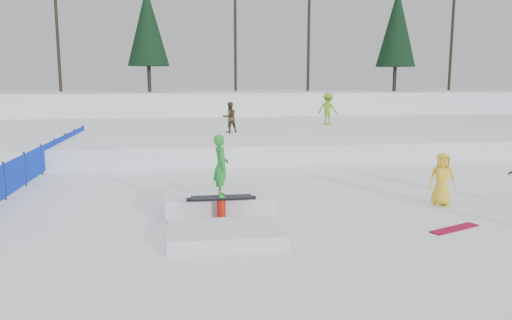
{
  "coord_description": "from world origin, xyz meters",
  "views": [
    {
      "loc": [
        -1.54,
        -11.74,
        3.34
      ],
      "look_at": [
        0.5,
        2.0,
        1.1
      ],
      "focal_mm": 35.0,
      "sensor_mm": 36.0,
      "label": 1
    }
  ],
  "objects": [
    {
      "name": "snow_berm",
      "position": [
        0.0,
        30.0,
        1.2
      ],
      "size": [
        60.0,
        14.0,
        2.4
      ],
      "primitive_type": "cube",
      "color": "white",
      "rests_on": "ground"
    },
    {
      "name": "loose_board_red",
      "position": [
        4.5,
        -1.65,
        0.01
      ],
      "size": [
        1.4,
        0.81,
        0.03
      ],
      "primitive_type": "cube",
      "rotation": [
        0.0,
        0.0,
        0.41
      ],
      "color": "maroon",
      "rests_on": "ground"
    },
    {
      "name": "treeline",
      "position": [
        6.18,
        28.28,
        7.45
      ],
      "size": [
        40.24,
        4.22,
        10.5
      ],
      "color": "black",
      "rests_on": "snow_berm"
    },
    {
      "name": "walker_ygreen",
      "position": [
        6.62,
        15.57,
        1.71
      ],
      "size": [
        1.34,
        1.27,
        1.82
      ],
      "primitive_type": "imported",
      "rotation": [
        0.0,
        0.0,
        2.46
      ],
      "color": "#72A915",
      "rests_on": "snow_midrise"
    },
    {
      "name": "spectator_yellow",
      "position": [
        5.32,
        0.48,
        0.71
      ],
      "size": [
        0.79,
        0.61,
        1.43
      ],
      "primitive_type": "imported",
      "rotation": [
        0.0,
        0.0,
        -0.25
      ],
      "color": "yellow",
      "rests_on": "ground"
    },
    {
      "name": "walker_olive",
      "position": [
        0.75,
        12.37,
        1.54
      ],
      "size": [
        0.85,
        0.75,
        1.48
      ],
      "primitive_type": "imported",
      "rotation": [
        0.0,
        0.0,
        3.44
      ],
      "color": "#3C3219",
      "rests_on": "snow_midrise"
    },
    {
      "name": "snow_midrise",
      "position": [
        0.0,
        16.0,
        0.4
      ],
      "size": [
        50.0,
        18.0,
        0.8
      ],
      "primitive_type": "cube",
      "color": "white",
      "rests_on": "ground"
    },
    {
      "name": "safety_fence",
      "position": [
        -6.5,
        6.6,
        0.55
      ],
      "size": [
        0.05,
        16.0,
        1.1
      ],
      "color": "#082AC8",
      "rests_on": "ground"
    },
    {
      "name": "jib_rail_feature",
      "position": [
        -0.69,
        0.04,
        0.3
      ],
      "size": [
        2.6,
        4.4,
        2.11
      ],
      "color": "white",
      "rests_on": "ground"
    },
    {
      "name": "ground",
      "position": [
        0.0,
        0.0,
        0.0
      ],
      "size": [
        120.0,
        120.0,
        0.0
      ],
      "primitive_type": "plane",
      "color": "white"
    }
  ]
}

